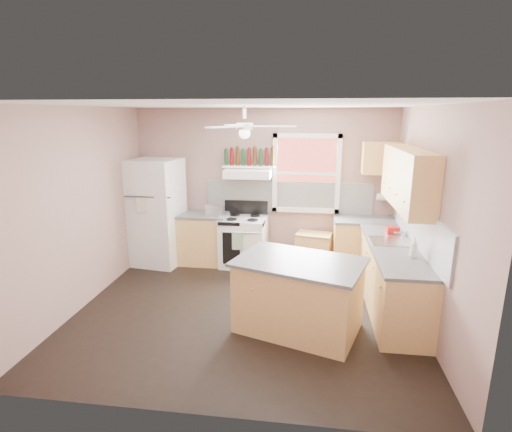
# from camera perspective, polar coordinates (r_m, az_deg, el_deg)

# --- Properties ---
(floor) EXTENTS (4.50, 4.50, 0.00)m
(floor) POSITION_cam_1_polar(r_m,az_deg,el_deg) (5.61, -1.46, -13.21)
(floor) COLOR black
(floor) RESTS_ON ground
(ceiling) EXTENTS (4.50, 4.50, 0.00)m
(ceiling) POSITION_cam_1_polar(r_m,az_deg,el_deg) (4.97, -1.66, 15.57)
(ceiling) COLOR white
(ceiling) RESTS_ON ground
(wall_back) EXTENTS (4.50, 0.05, 2.70)m
(wall_back) POSITION_cam_1_polar(r_m,az_deg,el_deg) (7.09, 1.05, 4.25)
(wall_back) COLOR gray
(wall_back) RESTS_ON ground
(wall_right) EXTENTS (0.05, 4.00, 2.70)m
(wall_right) POSITION_cam_1_polar(r_m,az_deg,el_deg) (5.27, 23.67, -0.53)
(wall_right) COLOR gray
(wall_right) RESTS_ON ground
(wall_left) EXTENTS (0.05, 4.00, 2.70)m
(wall_left) POSITION_cam_1_polar(r_m,az_deg,el_deg) (5.92, -23.86, 0.98)
(wall_left) COLOR gray
(wall_left) RESTS_ON ground
(backsplash_back) EXTENTS (2.90, 0.03, 0.55)m
(backsplash_back) POSITION_cam_1_polar(r_m,az_deg,el_deg) (7.04, 4.65, 2.69)
(backsplash_back) COLOR white
(backsplash_back) RESTS_ON wall_back
(backsplash_right) EXTENTS (0.03, 2.60, 0.55)m
(backsplash_right) POSITION_cam_1_polar(r_m,az_deg,el_deg) (5.58, 22.28, -1.47)
(backsplash_right) COLOR white
(backsplash_right) RESTS_ON wall_right
(window_view) EXTENTS (1.00, 0.02, 1.20)m
(window_view) POSITION_cam_1_polar(r_m,az_deg,el_deg) (6.96, 7.20, 6.04)
(window_view) COLOR maroon
(window_view) RESTS_ON wall_back
(window_frame) EXTENTS (1.16, 0.07, 1.36)m
(window_frame) POSITION_cam_1_polar(r_m,az_deg,el_deg) (6.93, 7.20, 6.01)
(window_frame) COLOR white
(window_frame) RESTS_ON wall_back
(refrigerator) EXTENTS (0.88, 0.86, 1.85)m
(refrigerator) POSITION_cam_1_polar(r_m,az_deg,el_deg) (7.18, -13.90, 0.50)
(refrigerator) COLOR white
(refrigerator) RESTS_ON floor
(base_cabinet_left) EXTENTS (0.90, 0.60, 0.86)m
(base_cabinet_left) POSITION_cam_1_polar(r_m,az_deg,el_deg) (7.19, -7.72, -3.28)
(base_cabinet_left) COLOR tan
(base_cabinet_left) RESTS_ON floor
(counter_left) EXTENTS (0.92, 0.62, 0.04)m
(counter_left) POSITION_cam_1_polar(r_m,az_deg,el_deg) (7.07, -7.84, 0.20)
(counter_left) COLOR #515154
(counter_left) RESTS_ON base_cabinet_left
(toaster) EXTENTS (0.32, 0.24, 0.18)m
(toaster) POSITION_cam_1_polar(r_m,az_deg,el_deg) (6.91, -5.94, 0.86)
(toaster) COLOR silver
(toaster) RESTS_ON counter_left
(stove) EXTENTS (0.81, 0.68, 0.86)m
(stove) POSITION_cam_1_polar(r_m,az_deg,el_deg) (6.99, -1.77, -3.69)
(stove) COLOR white
(stove) RESTS_ON floor
(range_hood) EXTENTS (0.78, 0.50, 0.14)m
(range_hood) POSITION_cam_1_polar(r_m,az_deg,el_deg) (6.80, -1.14, 6.13)
(range_hood) COLOR white
(range_hood) RESTS_ON wall_back
(bottle_shelf) EXTENTS (0.90, 0.26, 0.03)m
(bottle_shelf) POSITION_cam_1_polar(r_m,az_deg,el_deg) (6.91, -1.00, 7.09)
(bottle_shelf) COLOR white
(bottle_shelf) RESTS_ON range_hood
(cart) EXTENTS (0.66, 0.50, 0.59)m
(cart) POSITION_cam_1_polar(r_m,az_deg,el_deg) (7.04, 8.22, -4.85)
(cart) COLOR tan
(cart) RESTS_ON floor
(base_cabinet_corner) EXTENTS (1.00, 0.60, 0.86)m
(base_cabinet_corner) POSITION_cam_1_polar(r_m,az_deg,el_deg) (7.02, 15.08, -4.12)
(base_cabinet_corner) COLOR tan
(base_cabinet_corner) RESTS_ON floor
(base_cabinet_right) EXTENTS (0.60, 2.20, 0.86)m
(base_cabinet_right) POSITION_cam_1_polar(r_m,az_deg,el_deg) (5.75, 18.80, -8.55)
(base_cabinet_right) COLOR tan
(base_cabinet_right) RESTS_ON floor
(counter_corner) EXTENTS (1.02, 0.62, 0.04)m
(counter_corner) POSITION_cam_1_polar(r_m,az_deg,el_deg) (6.89, 15.32, -0.56)
(counter_corner) COLOR #515154
(counter_corner) RESTS_ON base_cabinet_corner
(counter_right) EXTENTS (0.62, 2.22, 0.04)m
(counter_right) POSITION_cam_1_polar(r_m,az_deg,el_deg) (5.60, 19.07, -4.29)
(counter_right) COLOR #515154
(counter_right) RESTS_ON base_cabinet_right
(sink) EXTENTS (0.55, 0.45, 0.03)m
(sink) POSITION_cam_1_polar(r_m,az_deg,el_deg) (5.78, 18.71, -3.52)
(sink) COLOR silver
(sink) RESTS_ON counter_right
(faucet) EXTENTS (0.03, 0.03, 0.14)m
(faucet) POSITION_cam_1_polar(r_m,az_deg,el_deg) (5.79, 20.32, -2.85)
(faucet) COLOR silver
(faucet) RESTS_ON sink
(upper_cabinet_right) EXTENTS (0.33, 1.80, 0.76)m
(upper_cabinet_right) POSITION_cam_1_polar(r_m,az_deg,el_deg) (5.61, 20.83, 5.08)
(upper_cabinet_right) COLOR tan
(upper_cabinet_right) RESTS_ON wall_right
(upper_cabinet_corner) EXTENTS (0.60, 0.33, 0.52)m
(upper_cabinet_corner) POSITION_cam_1_polar(r_m,az_deg,el_deg) (6.87, 17.42, 7.91)
(upper_cabinet_corner) COLOR tan
(upper_cabinet_corner) RESTS_ON wall_back
(paper_towel) EXTENTS (0.26, 0.12, 0.12)m
(paper_towel) POSITION_cam_1_polar(r_m,az_deg,el_deg) (7.01, 17.95, 2.61)
(paper_towel) COLOR white
(paper_towel) RESTS_ON wall_back
(island) EXTENTS (1.61, 1.28, 0.86)m
(island) POSITION_cam_1_polar(r_m,az_deg,el_deg) (5.00, 6.08, -11.40)
(island) COLOR tan
(island) RESTS_ON floor
(island_top) EXTENTS (1.71, 1.39, 0.04)m
(island_top) POSITION_cam_1_polar(r_m,az_deg,el_deg) (4.82, 6.22, -6.57)
(island_top) COLOR #515154
(island_top) RESTS_ON island
(ceiling_fan_hub) EXTENTS (0.20, 0.20, 0.08)m
(ceiling_fan_hub) POSITION_cam_1_polar(r_m,az_deg,el_deg) (4.97, -1.64, 12.69)
(ceiling_fan_hub) COLOR white
(ceiling_fan_hub) RESTS_ON ceiling
(soap_bottle) EXTENTS (0.10, 0.10, 0.25)m
(soap_bottle) POSITION_cam_1_polar(r_m,az_deg,el_deg) (5.22, 21.65, -4.20)
(soap_bottle) COLOR silver
(soap_bottle) RESTS_ON counter_right
(red_caddy) EXTENTS (0.20, 0.15, 0.10)m
(red_caddy) POSITION_cam_1_polar(r_m,az_deg,el_deg) (6.15, 18.89, -1.94)
(red_caddy) COLOR #AC120E
(red_caddy) RESTS_ON counter_right
(wine_bottles) EXTENTS (0.86, 0.06, 0.31)m
(wine_bottles) POSITION_cam_1_polar(r_m,az_deg,el_deg) (6.89, -0.96, 8.42)
(wine_bottles) COLOR #143819
(wine_bottles) RESTS_ON bottle_shelf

